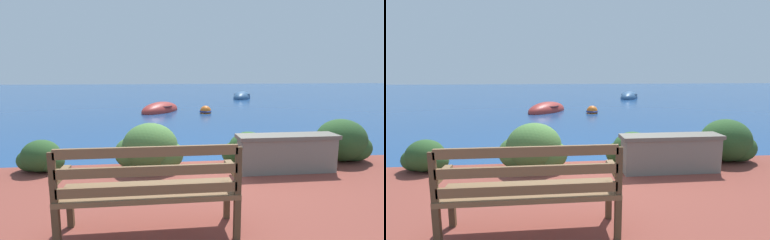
# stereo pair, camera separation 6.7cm
# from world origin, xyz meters

# --- Properties ---
(ground_plane) EXTENTS (80.00, 80.00, 0.00)m
(ground_plane) POSITION_xyz_m (0.00, 0.00, 0.00)
(ground_plane) COLOR navy
(park_bench) EXTENTS (1.70, 0.48, 0.93)m
(park_bench) POSITION_xyz_m (-0.81, -2.37, 0.71)
(park_bench) COLOR brown
(park_bench) RESTS_ON patio_terrace
(stone_wall) EXTENTS (1.60, 0.39, 0.60)m
(stone_wall) POSITION_xyz_m (1.29, -0.70, 0.52)
(stone_wall) COLOR slate
(stone_wall) RESTS_ON patio_terrace
(hedge_clump_far_left) EXTENTS (0.75, 0.54, 0.51)m
(hedge_clump_far_left) POSITION_xyz_m (-2.58, -0.25, 0.44)
(hedge_clump_far_left) COLOR #284C23
(hedge_clump_far_left) RESTS_ON patio_terrace
(hedge_clump_left) EXTENTS (1.12, 0.81, 0.76)m
(hedge_clump_left) POSITION_xyz_m (-0.87, -0.33, 0.55)
(hedge_clump_left) COLOR #426B33
(hedge_clump_left) RESTS_ON patio_terrace
(hedge_clump_centre) EXTENTS (0.85, 0.62, 0.58)m
(hedge_clump_centre) POSITION_xyz_m (0.77, -0.33, 0.47)
(hedge_clump_centre) COLOR #284C23
(hedge_clump_centre) RESTS_ON patio_terrace
(hedge_clump_right) EXTENTS (1.10, 0.79, 0.75)m
(hedge_clump_right) POSITION_xyz_m (2.49, -0.23, 0.54)
(hedge_clump_right) COLOR #284C23
(hedge_clump_right) RESTS_ON patio_terrace
(rowboat_nearest) EXTENTS (2.26, 2.55, 0.78)m
(rowboat_nearest) POSITION_xyz_m (-0.61, 8.50, 0.07)
(rowboat_nearest) COLOR #9E2D28
(rowboat_nearest) RESTS_ON ground_plane
(rowboat_mid) EXTENTS (2.01, 2.61, 0.84)m
(rowboat_mid) POSITION_xyz_m (5.00, 14.76, 0.07)
(rowboat_mid) COLOR #2D517A
(rowboat_mid) RESTS_ON ground_plane
(mooring_buoy) EXTENTS (0.54, 0.54, 0.49)m
(mooring_buoy) POSITION_xyz_m (1.36, 7.76, 0.09)
(mooring_buoy) COLOR orange
(mooring_buoy) RESTS_ON ground_plane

